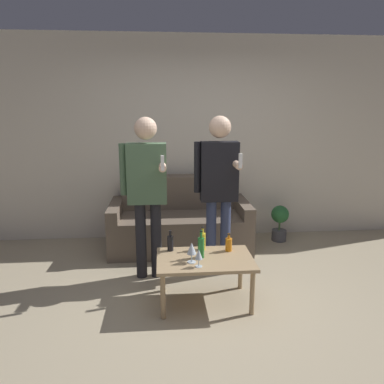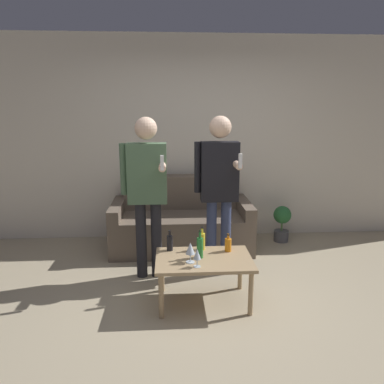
{
  "view_description": "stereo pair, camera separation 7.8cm",
  "coord_description": "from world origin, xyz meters",
  "px_view_note": "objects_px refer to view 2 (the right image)",
  "views": [
    {
      "loc": [
        -0.43,
        -2.95,
        1.8
      ],
      "look_at": [
        -0.12,
        0.7,
        0.95
      ],
      "focal_mm": 35.0,
      "sensor_mm": 36.0,
      "label": 1
    },
    {
      "loc": [
        -0.35,
        -2.95,
        1.8
      ],
      "look_at": [
        -0.12,
        0.7,
        0.95
      ],
      "focal_mm": 35.0,
      "sensor_mm": 36.0,
      "label": 2
    }
  ],
  "objects_px": {
    "bottle_orange": "(200,247)",
    "person_standing_left": "(147,185)",
    "person_standing_right": "(219,182)",
    "coffee_table": "(204,264)",
    "couch": "(181,223)"
  },
  "relations": [
    {
      "from": "couch",
      "to": "person_standing_left",
      "type": "bearing_deg",
      "value": -113.84
    },
    {
      "from": "couch",
      "to": "person_standing_right",
      "type": "height_order",
      "value": "person_standing_right"
    },
    {
      "from": "person_standing_right",
      "to": "coffee_table",
      "type": "bearing_deg",
      "value": -108.98
    },
    {
      "from": "bottle_orange",
      "to": "person_standing_right",
      "type": "bearing_deg",
      "value": 67.59
    },
    {
      "from": "couch",
      "to": "person_standing_right",
      "type": "relative_size",
      "value": 1.03
    },
    {
      "from": "person_standing_right",
      "to": "bottle_orange",
      "type": "bearing_deg",
      "value": -112.41
    },
    {
      "from": "person_standing_right",
      "to": "person_standing_left",
      "type": "bearing_deg",
      "value": -178.11
    },
    {
      "from": "bottle_orange",
      "to": "person_standing_left",
      "type": "xyz_separation_m",
      "value": [
        -0.5,
        0.57,
        0.47
      ]
    },
    {
      "from": "bottle_orange",
      "to": "person_standing_left",
      "type": "distance_m",
      "value": 0.89
    },
    {
      "from": "coffee_table",
      "to": "person_standing_left",
      "type": "height_order",
      "value": "person_standing_left"
    },
    {
      "from": "couch",
      "to": "coffee_table",
      "type": "distance_m",
      "value": 1.46
    },
    {
      "from": "person_standing_left",
      "to": "coffee_table",
      "type": "bearing_deg",
      "value": -47.91
    },
    {
      "from": "bottle_orange",
      "to": "person_standing_right",
      "type": "relative_size",
      "value": 0.15
    },
    {
      "from": "coffee_table",
      "to": "bottle_orange",
      "type": "relative_size",
      "value": 3.38
    },
    {
      "from": "coffee_table",
      "to": "couch",
      "type": "bearing_deg",
      "value": 96.17
    }
  ]
}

